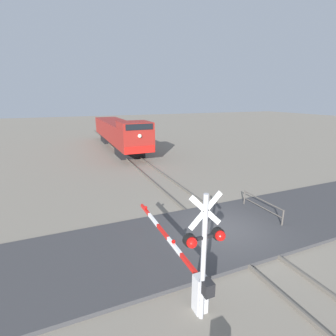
{
  "coord_description": "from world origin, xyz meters",
  "views": [
    {
      "loc": [
        -6.58,
        -8.72,
        6.06
      ],
      "look_at": [
        -1.03,
        4.29,
        2.1
      ],
      "focal_mm": 27.1,
      "sensor_mm": 36.0,
      "label": 1
    }
  ],
  "objects": [
    {
      "name": "locomotive",
      "position": [
        0.0,
        21.73,
        1.97
      ],
      "size": [
        2.98,
        17.91,
        3.83
      ],
      "color": "black",
      "rests_on": "ground_plane"
    },
    {
      "name": "rail_track_left",
      "position": [
        -0.72,
        0.0,
        0.07
      ],
      "size": [
        0.08,
        80.0,
        0.15
      ],
      "primitive_type": "cube",
      "color": "#59544C",
      "rests_on": "ground_plane"
    },
    {
      "name": "ground_plane",
      "position": [
        0.0,
        0.0,
        0.0
      ],
      "size": [
        160.0,
        160.0,
        0.0
      ],
      "primitive_type": "plane",
      "color": "gray"
    },
    {
      "name": "crossing_gate",
      "position": [
        -3.35,
        -2.71,
        0.81
      ],
      "size": [
        0.36,
        6.09,
        1.29
      ],
      "color": "silver",
      "rests_on": "ground_plane"
    },
    {
      "name": "rail_track_right",
      "position": [
        0.72,
        0.0,
        0.07
      ],
      "size": [
        0.08,
        80.0,
        0.15
      ],
      "primitive_type": "cube",
      "color": "#59544C",
      "rests_on": "ground_plane"
    },
    {
      "name": "crossing_signal",
      "position": [
        -3.43,
        -3.76,
        2.33
      ],
      "size": [
        1.18,
        0.33,
        3.79
      ],
      "color": "#ADADB2",
      "rests_on": "ground_plane"
    },
    {
      "name": "guard_railing",
      "position": [
        2.72,
        0.56,
        0.62
      ],
      "size": [
        0.08,
        2.83,
        0.95
      ],
      "color": "#4C4742",
      "rests_on": "ground_plane"
    },
    {
      "name": "road_surface",
      "position": [
        0.0,
        0.0,
        0.08
      ],
      "size": [
        36.0,
        5.12,
        0.16
      ],
      "primitive_type": "cube",
      "color": "#38383A",
      "rests_on": "ground_plane"
    }
  ]
}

